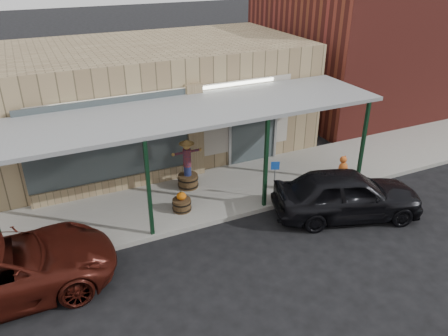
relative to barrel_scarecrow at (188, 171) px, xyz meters
name	(u,v)px	position (x,y,z in m)	size (l,w,h in m)	color
ground	(244,265)	(-0.08, -4.26, -0.73)	(120.00, 120.00, 0.00)	black
sidewalk	(193,198)	(-0.08, -0.66, -0.66)	(40.00, 3.20, 0.15)	gray
storefront	(149,99)	(-0.08, 3.90, 1.36)	(12.00, 6.25, 4.20)	#9D8660
awning	(191,113)	(-0.08, -0.70, 2.28)	(12.00, 3.00, 3.04)	slate
block_buildings_near	(186,46)	(1.93, 4.94, 3.03)	(61.00, 8.00, 8.00)	maroon
barrel_scarecrow	(188,171)	(0.00, 0.00, 0.00)	(1.05, 0.75, 1.72)	#503820
barrel_pumpkin	(182,203)	(-0.70, -1.30, -0.35)	(0.68, 0.68, 0.66)	#503820
handicap_sign	(275,175)	(2.22, -1.86, 0.25)	(0.26, 0.11, 1.29)	gray
parked_sedan	(347,194)	(3.79, -3.46, 0.02)	(4.73, 3.07, 1.57)	black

